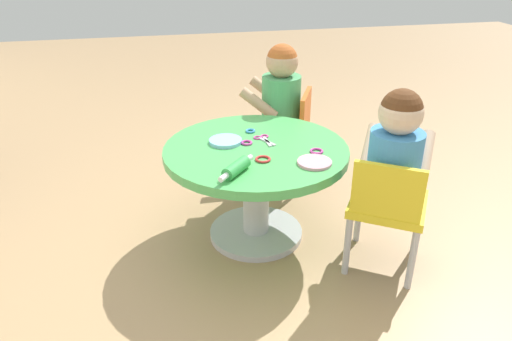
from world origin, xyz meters
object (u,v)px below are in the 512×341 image
Objects in this scene: craft_table at (256,172)px; child_chair_right at (287,132)px; rolling_pin at (236,168)px; craft_scissors at (264,139)px; seated_child_right at (280,92)px; child_chair_left at (387,206)px; seated_child_left at (395,152)px.

child_chair_right is at bearing -28.91° from craft_table.
craft_scissors is at bearing -30.24° from rolling_pin.
craft_scissors is (-0.46, 0.20, -0.07)m from seated_child_right.
seated_child_right is 3.62× the size of craft_scissors.
child_chair_left and child_chair_right have the same top height.
rolling_pin reaches higher than craft_table.
seated_child_left is 0.63m from rolling_pin.
seated_child_left is 0.89m from child_chair_right.
child_chair_left is 0.62m from craft_scissors.
seated_child_right is (0.02, 0.04, 0.23)m from child_chair_right.
child_chair_left is at bearing 146.83° from seated_child_left.
rolling_pin is 0.36m from craft_scissors.
child_chair_left reaches higher than craft_scissors.
rolling_pin is at bearing 151.15° from child_chair_right.
rolling_pin is at bearing 151.30° from craft_table.
seated_child_left is at bearing -131.42° from craft_scissors.
seated_child_left is 0.95× the size of child_chair_right.
seated_child_right is 0.50m from craft_scissors.
child_chair_right is 1.05× the size of seated_child_right.
seated_child_left is 3.62× the size of craft_scissors.
seated_child_left reaches higher than craft_table.
seated_child_left is (-0.32, -0.49, 0.19)m from craft_table.
craft_scissors is at bearing 44.79° from child_chair_left.
child_chair_right reaches higher than craft_table.
child_chair_left is at bearing -167.73° from child_chair_right.
seated_child_left is at bearing -97.56° from rolling_pin.
seated_child_right reaches higher than craft_scissors.
seated_child_right is 2.72× the size of rolling_pin.
seated_child_right is at bearing -26.17° from rolling_pin.
craft_scissors is (-0.44, 0.23, 0.16)m from child_chair_right.
child_chair_right is at bearing -115.53° from seated_child_right.
craft_table is 5.77× the size of craft_scissors.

